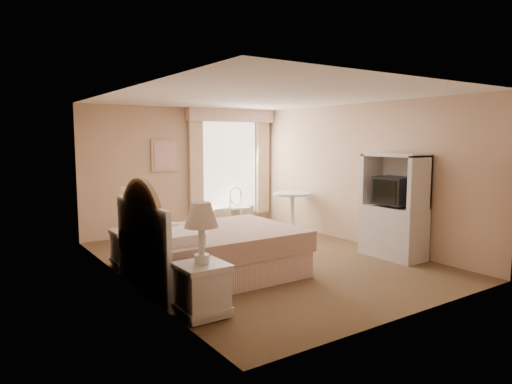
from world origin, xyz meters
TOP-DOWN VIEW (x-y plane):
  - room at (0.00, 0.00)m, footprint 4.21×5.51m
  - window at (1.05, 2.65)m, footprint 2.05×0.22m
  - framed_art at (-0.45, 2.71)m, footprint 0.52×0.04m
  - bed at (-1.12, -0.34)m, footprint 2.17×1.71m
  - nightstand_near at (-1.84, -1.54)m, footprint 0.50×0.50m
  - nightstand_far at (-1.84, 0.79)m, footprint 0.48×0.48m
  - round_table at (1.66, 1.33)m, footprint 0.77×0.77m
  - cafe_chair at (1.06, 2.37)m, footprint 0.52×0.52m
  - armoire at (1.81, -1.05)m, footprint 0.50×1.00m

SIDE VIEW (x-z plane):
  - bed at x=-1.12m, z-range -0.39..1.12m
  - nightstand_far at x=-1.84m, z-range -0.14..1.02m
  - nightstand_near at x=-1.84m, z-range -0.15..1.06m
  - cafe_chair at x=1.06m, z-range 0.07..0.94m
  - round_table at x=1.66m, z-range 0.14..0.95m
  - armoire at x=1.81m, z-range -0.14..1.52m
  - room at x=0.00m, z-range -0.01..2.50m
  - window at x=1.05m, z-range 0.09..2.60m
  - framed_art at x=-0.45m, z-range 1.24..1.86m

